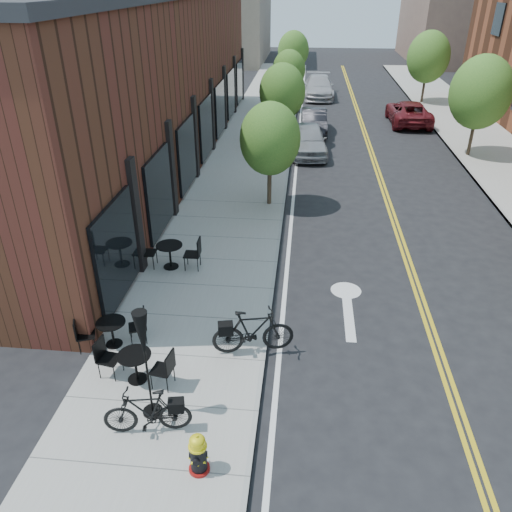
{
  "coord_description": "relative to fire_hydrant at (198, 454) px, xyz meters",
  "views": [
    {
      "loc": [
        0.66,
        -8.62,
        7.63
      ],
      "look_at": [
        -0.53,
        3.23,
        1.0
      ],
      "focal_mm": 35.0,
      "sensor_mm": 36.0,
      "label": 1
    }
  ],
  "objects": [
    {
      "name": "tree_near_a",
      "position": [
        0.3,
        11.95,
        2.08
      ],
      "size": [
        2.2,
        2.2,
        3.81
      ],
      "color": "#382B1E",
      "rests_on": "sidewalk_near"
    },
    {
      "name": "building_near",
      "position": [
        -5.6,
        16.95,
        2.98
      ],
      "size": [
        5.0,
        28.0,
        7.0
      ],
      "primitive_type": "cube",
      "color": "#4B2818",
      "rests_on": "ground"
    },
    {
      "name": "tree_near_d",
      "position": [
        0.3,
        35.95,
        2.27
      ],
      "size": [
        2.4,
        2.4,
        4.11
      ],
      "color": "#382B1E",
      "rests_on": "sidewalk_near"
    },
    {
      "name": "bistro_set_b",
      "position": [
        -2.67,
        3.17,
        0.02
      ],
      "size": [
        1.59,
        0.92,
        0.84
      ],
      "rotation": [
        0.0,
        0.0,
        0.36
      ],
      "color": "black",
      "rests_on": "sidewalk_near"
    },
    {
      "name": "parked_car_c",
      "position": [
        2.35,
        32.3,
        0.22
      ],
      "size": [
        2.15,
        5.17,
        1.49
      ],
      "primitive_type": "imported",
      "rotation": [
        0.0,
        0.0,
        0.01
      ],
      "color": "#B1B1B6",
      "rests_on": "ground"
    },
    {
      "name": "sidewalk_near",
      "position": [
        -1.1,
        12.95,
        -0.46
      ],
      "size": [
        4.0,
        70.0,
        0.12
      ],
      "primitive_type": "cube",
      "color": "#9E9B93",
      "rests_on": "ground"
    },
    {
      "name": "tree_near_b",
      "position": [
        0.3,
        19.95,
        2.19
      ],
      "size": [
        2.3,
        2.3,
        3.98
      ],
      "color": "#382B1E",
      "rests_on": "sidewalk_near"
    },
    {
      "name": "bicycle_right",
      "position": [
        0.6,
        3.26,
        0.16
      ],
      "size": [
        1.94,
        0.92,
        1.12
      ],
      "primitive_type": "imported",
      "rotation": [
        0.0,
        0.0,
        1.79
      ],
      "color": "black",
      "rests_on": "sidewalk_near"
    },
    {
      "name": "bistro_set_c",
      "position": [
        -2.23,
        6.83,
        0.08
      ],
      "size": [
        1.78,
        0.78,
        0.96
      ],
      "rotation": [
        0.0,
        0.0,
        0.02
      ],
      "color": "black",
      "rests_on": "sidewalk_near"
    },
    {
      "name": "bg_building_left",
      "position": [
        -7.1,
        50.95,
        4.48
      ],
      "size": [
        8.0,
        14.0,
        10.0
      ],
      "primitive_type": "cube",
      "color": "#726656",
      "rests_on": "ground"
    },
    {
      "name": "parked_car_a",
      "position": [
        1.7,
        18.64,
        0.2
      ],
      "size": [
        2.03,
        4.38,
        1.45
      ],
      "primitive_type": "imported",
      "rotation": [
        0.0,
        0.0,
        0.08
      ],
      "color": "#92959A",
      "rests_on": "ground"
    },
    {
      "name": "patio_umbrella",
      "position": [
        -1.18,
        1.22,
        1.33
      ],
      "size": [
        0.39,
        0.39,
        2.41
      ],
      "color": "black",
      "rests_on": "sidewalk_near"
    },
    {
      "name": "ground",
      "position": [
        0.9,
        2.95,
        -0.52
      ],
      "size": [
        120.0,
        120.0,
        0.0
      ],
      "primitive_type": "plane",
      "color": "black",
      "rests_on": "ground"
    },
    {
      "name": "fire_hydrant",
      "position": [
        0.0,
        0.0,
        0.0
      ],
      "size": [
        0.43,
        0.43,
        0.85
      ],
      "rotation": [
        0.0,
        0.0,
        0.16
      ],
      "color": "maroon",
      "rests_on": "sidewalk_near"
    },
    {
      "name": "bistro_set_a",
      "position": [
        -1.76,
        2.08,
        0.04
      ],
      "size": [
        1.69,
        0.82,
        0.89
      ],
      "rotation": [
        0.0,
        0.0,
        -0.17
      ],
      "color": "black",
      "rests_on": "sidewalk_near"
    },
    {
      "name": "parked_car_far",
      "position": [
        7.61,
        25.18,
        0.15
      ],
      "size": [
        2.25,
        4.85,
        1.35
      ],
      "primitive_type": "imported",
      "rotation": [
        0.0,
        0.0,
        3.15
      ],
      "color": "maroon",
      "rests_on": "ground"
    },
    {
      "name": "tree_far_b",
      "position": [
        9.5,
        18.95,
        2.53
      ],
      "size": [
        2.8,
        2.8,
        4.62
      ],
      "color": "#382B1E",
      "rests_on": "sidewalk_far"
    },
    {
      "name": "bicycle_left",
      "position": [
        -1.11,
        0.76,
        0.09
      ],
      "size": [
        1.7,
        0.74,
        0.99
      ],
      "primitive_type": "imported",
      "rotation": [
        0.0,
        0.0,
        -1.4
      ],
      "color": "black",
      "rests_on": "sidewalk_near"
    },
    {
      "name": "tree_far_c",
      "position": [
        9.5,
        30.95,
        2.53
      ],
      "size": [
        2.8,
        2.8,
        4.62
      ],
      "color": "#382B1E",
      "rests_on": "sidewalk_far"
    },
    {
      "name": "parked_car_b",
      "position": [
        1.99,
        22.58,
        0.11
      ],
      "size": [
        1.51,
        3.91,
        1.27
      ],
      "primitive_type": "imported",
      "rotation": [
        0.0,
        0.0,
        0.04
      ],
      "color": "black",
      "rests_on": "ground"
    },
    {
      "name": "tree_near_c",
      "position": [
        0.3,
        27.95,
        2.01
      ],
      "size": [
        2.1,
        2.1,
        3.67
      ],
      "color": "#382B1E",
      "rests_on": "sidewalk_near"
    }
  ]
}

